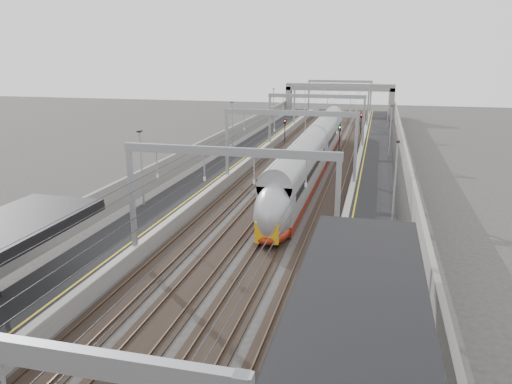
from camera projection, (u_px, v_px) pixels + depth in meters
The scene contains 11 objects.
platform_left at pixel (221, 172), 53.72m from camera, with size 4.00×120.00×1.00m, color black.
platform_right at pixel (373, 180), 50.03m from camera, with size 4.00×120.00×1.00m, color black.
tracks at pixel (294, 180), 52.00m from camera, with size 11.40×140.00×0.20m.
overhead_line at pixel (305, 114), 56.56m from camera, with size 13.00×140.00×6.60m.
overbridge at pixel (340, 92), 102.05m from camera, with size 22.00×2.20×6.90m.
wall_left at pixel (192, 160), 54.17m from camera, with size 0.30×120.00×3.20m, color slate.
wall_right at pixel (407, 171), 49.00m from camera, with size 0.30×120.00×3.20m, color slate.
train at pixel (312, 158), 53.29m from camera, with size 2.58×47.08×4.09m.
signal_green at pixel (285, 126), 73.60m from camera, with size 0.32×0.32×3.48m.
signal_red_near at pixel (340, 133), 67.21m from camera, with size 0.32×0.32×3.48m.
signal_red_far at pixel (361, 120), 80.85m from camera, with size 0.32×0.32×3.48m.
Camera 1 is at (8.26, -4.92, 12.74)m, focal length 35.00 mm.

